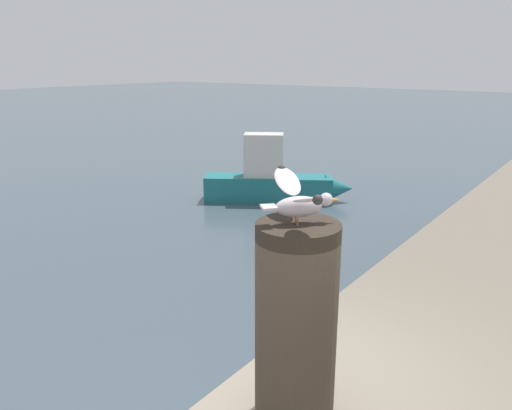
% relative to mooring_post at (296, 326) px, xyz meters
% --- Properties ---
extents(mooring_post, '(0.41, 0.41, 1.08)m').
position_rel_mooring_post_xyz_m(mooring_post, '(0.00, 0.00, 0.00)').
color(mooring_post, '#382D23').
rests_on(mooring_post, harbor_quay).
extents(seagull, '(0.51, 0.54, 0.22)m').
position_rel_mooring_post_xyz_m(seagull, '(0.00, -0.00, 0.66)').
color(seagull, tan).
rests_on(seagull, mooring_post).
extents(boat_teal, '(2.53, 3.41, 1.65)m').
position_rel_mooring_post_xyz_m(boat_teal, '(7.94, 5.47, -1.52)').
color(boat_teal, '#1E7075').
rests_on(boat_teal, ground_plane).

